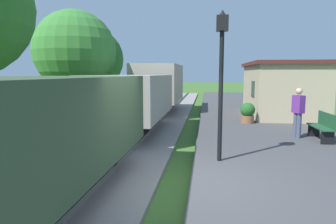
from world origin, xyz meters
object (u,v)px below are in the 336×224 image
(station_hut, at_px, (281,89))
(tree_trackside_far, at_px, (75,51))
(freight_train, at_px, (136,96))
(person_waiting, at_px, (298,111))
(bench_near_hut, at_px, (323,126))
(tree_field_left, at_px, (93,59))
(potted_planter, at_px, (248,112))
(lamp_post_near, at_px, (221,59))

(station_hut, xyz_separation_m, tree_trackside_far, (-10.67, -1.41, 1.93))
(freight_train, xyz_separation_m, person_waiting, (6.01, -1.50, -0.32))
(station_hut, distance_m, bench_near_hut, 6.15)
(freight_train, xyz_separation_m, station_hut, (6.80, 4.27, 0.15))
(person_waiting, height_order, tree_field_left, tree_field_left)
(person_waiting, relative_size, potted_planter, 1.87)
(station_hut, height_order, lamp_post_near, lamp_post_near)
(freight_train, relative_size, person_waiting, 11.35)
(bench_near_hut, height_order, tree_field_left, tree_field_left)
(station_hut, relative_size, tree_trackside_far, 1.02)
(bench_near_hut, xyz_separation_m, potted_planter, (-1.99, 3.24, 0.00))
(lamp_post_near, bearing_deg, person_waiting, 48.31)
(freight_train, bearing_deg, bench_near_hut, -15.05)
(potted_planter, bearing_deg, freight_train, -163.22)
(freight_train, bearing_deg, lamp_post_near, -54.71)
(person_waiting, relative_size, tree_trackside_far, 0.30)
(freight_train, relative_size, station_hut, 3.34)
(freight_train, bearing_deg, tree_field_left, 119.84)
(station_hut, bearing_deg, tree_trackside_far, -172.48)
(freight_train, height_order, potted_planter, freight_train)
(station_hut, bearing_deg, freight_train, -147.88)
(station_hut, relative_size, lamp_post_near, 1.57)
(bench_near_hut, height_order, tree_trackside_far, tree_trackside_far)
(person_waiting, relative_size, lamp_post_near, 0.46)
(person_waiting, distance_m, tree_trackside_far, 11.06)
(bench_near_hut, height_order, potted_planter, potted_planter)
(lamp_post_near, bearing_deg, station_hut, 68.18)
(potted_planter, height_order, lamp_post_near, lamp_post_near)
(bench_near_hut, relative_size, tree_field_left, 0.26)
(bench_near_hut, bearing_deg, freight_train, 164.95)
(freight_train, distance_m, lamp_post_near, 5.77)
(potted_planter, relative_size, tree_trackside_far, 0.16)
(freight_train, bearing_deg, person_waiting, -14.00)
(station_hut, relative_size, person_waiting, 3.39)
(potted_planter, bearing_deg, bench_near_hut, -58.39)
(tree_trackside_far, relative_size, tree_field_left, 0.97)
(freight_train, height_order, tree_field_left, tree_field_left)
(station_hut, distance_m, tree_field_left, 13.82)
(freight_train, relative_size, tree_trackside_far, 3.41)
(freight_train, bearing_deg, station_hut, 32.12)
(bench_near_hut, relative_size, lamp_post_near, 0.41)
(station_hut, distance_m, potted_planter, 3.63)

